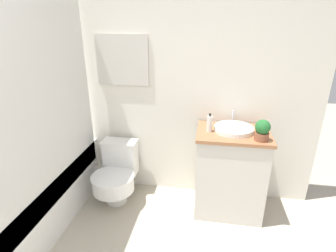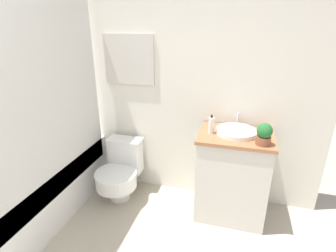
{
  "view_description": "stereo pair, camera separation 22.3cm",
  "coord_description": "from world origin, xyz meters",
  "px_view_note": "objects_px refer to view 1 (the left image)",
  "views": [
    {
      "loc": [
        0.64,
        -0.41,
        1.75
      ],
      "look_at": [
        0.3,
        1.64,
        0.93
      ],
      "focal_mm": 28.0,
      "sensor_mm": 36.0,
      "label": 1
    },
    {
      "loc": [
        0.86,
        -0.36,
        1.75
      ],
      "look_at": [
        0.3,
        1.64,
        0.93
      ],
      "focal_mm": 28.0,
      "sensor_mm": 36.0,
      "label": 2
    }
  ],
  "objects_px": {
    "soap_bottle": "(209,124)",
    "potted_plant": "(262,130)",
    "sink": "(234,129)",
    "toilet": "(117,174)"
  },
  "relations": [
    {
      "from": "soap_bottle",
      "to": "potted_plant",
      "type": "distance_m",
      "value": 0.45
    },
    {
      "from": "sink",
      "to": "potted_plant",
      "type": "bearing_deg",
      "value": -38.75
    },
    {
      "from": "soap_bottle",
      "to": "sink",
      "type": "bearing_deg",
      "value": 13.67
    },
    {
      "from": "toilet",
      "to": "sink",
      "type": "relative_size",
      "value": 1.56
    },
    {
      "from": "toilet",
      "to": "sink",
      "type": "xyz_separation_m",
      "value": [
        1.13,
        0.04,
        0.56
      ]
    },
    {
      "from": "toilet",
      "to": "potted_plant",
      "type": "bearing_deg",
      "value": -5.42
    },
    {
      "from": "sink",
      "to": "soap_bottle",
      "type": "distance_m",
      "value": 0.23
    },
    {
      "from": "soap_bottle",
      "to": "potted_plant",
      "type": "relative_size",
      "value": 0.95
    },
    {
      "from": "toilet",
      "to": "sink",
      "type": "distance_m",
      "value": 1.27
    },
    {
      "from": "potted_plant",
      "to": "toilet",
      "type": "bearing_deg",
      "value": 174.58
    }
  ]
}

